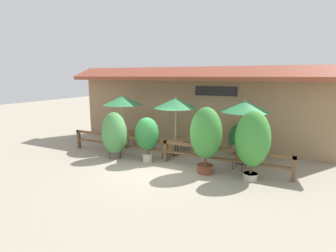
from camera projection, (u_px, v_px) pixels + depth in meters
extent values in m
plane|color=#9E937F|center=(154.00, 169.00, 10.73)|extent=(60.00, 60.00, 0.00)
cube|color=#997A56|center=(192.00, 113.00, 14.09)|extent=(14.00, 0.40, 3.60)
cube|color=brown|center=(189.00, 73.00, 13.22)|extent=(14.28, 1.48, 0.70)
cube|color=black|center=(216.00, 91.00, 13.08)|extent=(2.15, 0.04, 0.47)
cube|color=brown|center=(165.00, 142.00, 11.49)|extent=(10.40, 0.14, 0.11)
cube|color=brown|center=(166.00, 151.00, 11.57)|extent=(10.40, 0.10, 0.09)
cube|color=brown|center=(79.00, 139.00, 13.80)|extent=(0.14, 0.14, 0.95)
cube|color=brown|center=(166.00, 151.00, 11.57)|extent=(0.14, 0.14, 0.95)
cube|color=brown|center=(294.00, 169.00, 9.34)|extent=(0.14, 0.14, 0.95)
cylinder|color=#B7B2A8|center=(124.00, 125.00, 13.88)|extent=(0.06, 0.06, 2.33)
cone|color=#33844C|center=(123.00, 100.00, 13.63)|extent=(2.05, 2.05, 0.47)
sphere|color=#B2ADA3|center=(123.00, 96.00, 13.59)|extent=(0.07, 0.07, 0.07)
cylinder|color=olive|center=(124.00, 134.00, 13.97)|extent=(1.01, 1.01, 0.05)
cylinder|color=#333333|center=(124.00, 140.00, 14.04)|extent=(0.07, 0.07, 0.68)
cylinder|color=#333333|center=(124.00, 146.00, 14.10)|extent=(0.55, 0.55, 0.03)
cube|color=olive|center=(115.00, 143.00, 13.29)|extent=(0.44, 0.44, 0.05)
cube|color=olive|center=(117.00, 138.00, 13.41)|extent=(0.40, 0.06, 0.40)
cylinder|color=#2D2D2D|center=(110.00, 147.00, 13.26)|extent=(0.04, 0.04, 0.38)
cylinder|color=#2D2D2D|center=(116.00, 148.00, 13.07)|extent=(0.04, 0.04, 0.38)
cylinder|color=#2D2D2D|center=(115.00, 146.00, 13.58)|extent=(0.04, 0.04, 0.38)
cylinder|color=#2D2D2D|center=(121.00, 147.00, 13.40)|extent=(0.04, 0.04, 0.38)
cube|color=olive|center=(133.00, 136.00, 14.74)|extent=(0.43, 0.43, 0.05)
cube|color=olive|center=(131.00, 133.00, 14.53)|extent=(0.40, 0.04, 0.40)
cylinder|color=#2D2D2D|center=(138.00, 140.00, 14.87)|extent=(0.04, 0.04, 0.38)
cylinder|color=#2D2D2D|center=(132.00, 139.00, 15.03)|extent=(0.04, 0.04, 0.38)
cylinder|color=#2D2D2D|center=(134.00, 141.00, 14.53)|extent=(0.04, 0.04, 0.38)
cylinder|color=#2D2D2D|center=(128.00, 140.00, 14.69)|extent=(0.04, 0.04, 0.38)
cylinder|color=#B7B2A8|center=(176.00, 131.00, 12.56)|extent=(0.06, 0.06, 2.33)
cone|color=#33844C|center=(176.00, 103.00, 12.30)|extent=(2.05, 2.05, 0.47)
sphere|color=#B2ADA3|center=(176.00, 98.00, 12.26)|extent=(0.07, 0.07, 0.07)
cylinder|color=olive|center=(176.00, 140.00, 12.64)|extent=(1.01, 1.01, 0.05)
cylinder|color=#333333|center=(175.00, 147.00, 12.71)|extent=(0.07, 0.07, 0.68)
cylinder|color=#333333|center=(175.00, 154.00, 12.77)|extent=(0.55, 0.55, 0.03)
cube|color=olive|center=(168.00, 150.00, 12.04)|extent=(0.45, 0.45, 0.05)
cube|color=olive|center=(170.00, 144.00, 12.15)|extent=(0.40, 0.07, 0.40)
cylinder|color=#2D2D2D|center=(162.00, 155.00, 12.01)|extent=(0.04, 0.04, 0.38)
cylinder|color=#2D2D2D|center=(170.00, 156.00, 11.82)|extent=(0.04, 0.04, 0.38)
cylinder|color=#2D2D2D|center=(167.00, 153.00, 12.33)|extent=(0.04, 0.04, 0.38)
cylinder|color=#2D2D2D|center=(174.00, 154.00, 12.14)|extent=(0.04, 0.04, 0.38)
cube|color=olive|center=(183.00, 142.00, 13.35)|extent=(0.45, 0.45, 0.05)
cube|color=olive|center=(181.00, 139.00, 13.15)|extent=(0.40, 0.07, 0.40)
cylinder|color=#2D2D2D|center=(188.00, 146.00, 13.45)|extent=(0.04, 0.04, 0.38)
cylinder|color=#2D2D2D|center=(181.00, 145.00, 13.65)|extent=(0.04, 0.04, 0.38)
cylinder|color=#2D2D2D|center=(184.00, 148.00, 13.13)|extent=(0.04, 0.04, 0.38)
cylinder|color=#2D2D2D|center=(178.00, 147.00, 13.33)|extent=(0.04, 0.04, 0.38)
cylinder|color=#B7B2A8|center=(243.00, 137.00, 11.20)|extent=(0.06, 0.06, 2.33)
cone|color=#33844C|center=(245.00, 106.00, 10.95)|extent=(2.05, 2.05, 0.47)
sphere|color=#B2ADA3|center=(246.00, 101.00, 10.90)|extent=(0.07, 0.07, 0.07)
cylinder|color=olive|center=(243.00, 148.00, 11.29)|extent=(1.01, 1.01, 0.05)
cylinder|color=#333333|center=(242.00, 156.00, 11.36)|extent=(0.07, 0.07, 0.68)
cylinder|color=#333333|center=(242.00, 163.00, 11.42)|extent=(0.55, 0.55, 0.03)
cube|color=olive|center=(239.00, 160.00, 10.62)|extent=(0.49, 0.49, 0.05)
cube|color=olive|center=(241.00, 153.00, 10.73)|extent=(0.40, 0.11, 0.40)
cylinder|color=#2D2D2D|center=(233.00, 165.00, 10.62)|extent=(0.04, 0.04, 0.38)
cylinder|color=#2D2D2D|center=(242.00, 167.00, 10.40)|extent=(0.04, 0.04, 0.38)
cylinder|color=#2D2D2D|center=(236.00, 163.00, 10.92)|extent=(0.04, 0.04, 0.38)
cylinder|color=#2D2D2D|center=(245.00, 164.00, 10.70)|extent=(0.04, 0.04, 0.38)
cube|color=olive|center=(247.00, 150.00, 12.03)|extent=(0.44, 0.44, 0.05)
cube|color=olive|center=(246.00, 146.00, 11.83)|extent=(0.40, 0.06, 0.40)
cylinder|color=#2D2D2D|center=(252.00, 154.00, 12.14)|extent=(0.04, 0.04, 0.38)
cylinder|color=#2D2D2D|center=(244.00, 153.00, 12.33)|extent=(0.04, 0.04, 0.38)
cylinder|color=#2D2D2D|center=(250.00, 156.00, 11.82)|extent=(0.04, 0.04, 0.38)
cylinder|color=#2D2D2D|center=(242.00, 155.00, 12.01)|extent=(0.04, 0.04, 0.38)
cylinder|color=#B7AD99|center=(250.00, 176.00, 9.60)|extent=(0.50, 0.50, 0.25)
cylinder|color=#B7AD99|center=(250.00, 174.00, 9.58)|extent=(0.54, 0.54, 0.04)
cylinder|color=brown|center=(251.00, 165.00, 9.52)|extent=(0.09, 0.09, 0.61)
ellipsoid|color=#3D8E38|center=(253.00, 139.00, 9.33)|extent=(1.24, 1.11, 2.04)
cylinder|color=#B7AD99|center=(147.00, 158.00, 11.54)|extent=(0.42, 0.42, 0.39)
cylinder|color=#B7AD99|center=(147.00, 154.00, 11.51)|extent=(0.46, 0.46, 0.04)
cylinder|color=brown|center=(147.00, 149.00, 11.46)|extent=(0.08, 0.08, 0.43)
ellipsoid|color=#287033|center=(147.00, 134.00, 11.33)|extent=(1.08, 0.97, 1.42)
cylinder|color=brown|center=(205.00, 169.00, 10.26)|extent=(0.59, 0.59, 0.33)
cylinder|color=brown|center=(205.00, 165.00, 10.23)|extent=(0.64, 0.64, 0.04)
cylinder|color=brown|center=(205.00, 157.00, 10.17)|extent=(0.11, 0.11, 0.60)
ellipsoid|color=#3D8E38|center=(206.00, 133.00, 9.99)|extent=(1.23, 1.11, 2.00)
cylinder|color=#564C47|center=(115.00, 155.00, 12.14)|extent=(0.56, 0.56, 0.32)
cylinder|color=#564C47|center=(115.00, 152.00, 12.11)|extent=(0.61, 0.61, 0.04)
ellipsoid|color=#4C934C|center=(114.00, 134.00, 11.95)|extent=(1.18, 1.06, 1.97)
cylinder|color=brown|center=(237.00, 152.00, 12.70)|extent=(0.37, 0.37, 0.25)
cylinder|color=brown|center=(237.00, 150.00, 12.68)|extent=(0.40, 0.40, 0.04)
ellipsoid|color=#1E5B2D|center=(238.00, 138.00, 12.57)|extent=(0.85, 0.76, 1.30)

